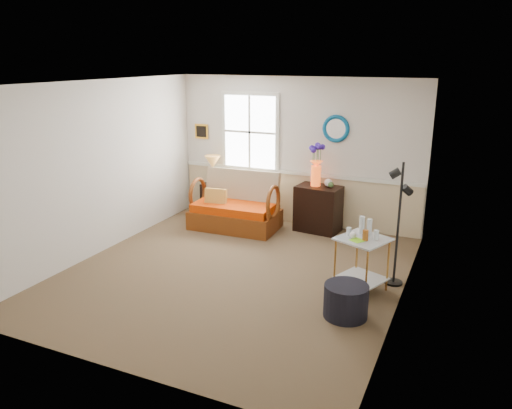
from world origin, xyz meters
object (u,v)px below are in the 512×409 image
at_px(floor_lamp, 398,225).
at_px(ottoman, 346,301).
at_px(cabinet, 318,209).
at_px(lamp_stand, 212,199).
at_px(side_table, 361,265).
at_px(loveseat, 235,201).

bearing_deg(floor_lamp, ottoman, -117.80).
height_order(cabinet, ottoman, cabinet).
xyz_separation_m(lamp_stand, side_table, (3.36, -2.12, 0.06)).
distance_m(cabinet, floor_lamp, 2.30).
distance_m(cabinet, ottoman, 3.01).
height_order(lamp_stand, cabinet, cabinet).
relative_size(loveseat, floor_lamp, 0.91).
bearing_deg(side_table, cabinet, 121.05).
xyz_separation_m(cabinet, side_table, (1.21, -2.01, -0.04)).
relative_size(loveseat, lamp_stand, 2.52).
bearing_deg(lamp_stand, cabinet, -3.01).
relative_size(loveseat, cabinet, 1.89).
bearing_deg(side_table, floor_lamp, 46.96).
xyz_separation_m(lamp_stand, floor_lamp, (3.73, -1.73, 0.53)).
height_order(side_table, ottoman, side_table).
distance_m(loveseat, lamp_stand, 1.00).
bearing_deg(loveseat, side_table, -32.93).
bearing_deg(cabinet, floor_lamp, -39.83).
xyz_separation_m(loveseat, side_table, (2.58, -1.53, -0.13)).
relative_size(cabinet, floor_lamp, 0.48).
bearing_deg(floor_lamp, side_table, -143.02).
bearing_deg(ottoman, cabinet, 113.65).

